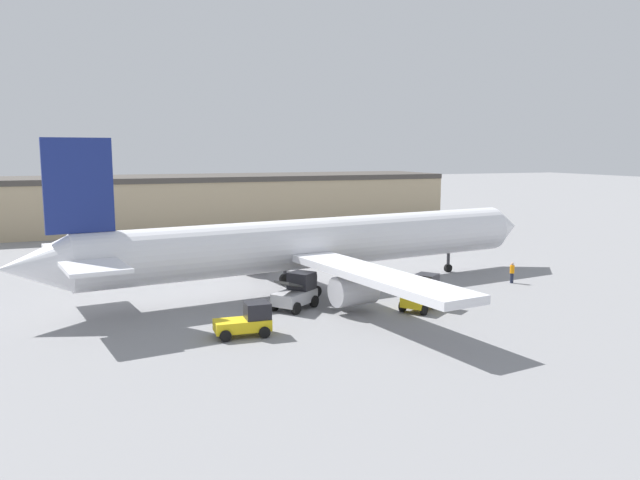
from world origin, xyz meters
The scene contains 7 objects.
ground_plane centered at (0.00, 0.00, 0.00)m, with size 400.00×400.00×0.00m, color gray.
terminal_building centered at (-12.94, 43.21, 3.66)m, with size 93.62×14.13×7.30m.
airplane centered at (-0.97, -0.15, 3.60)m, with size 44.15×37.03×11.59m.
ground_crew_worker centered at (15.37, -3.96, 0.91)m, with size 0.38×0.38×1.71m.
baggage_tug centered at (4.15, -8.66, 1.07)m, with size 3.53×3.23×2.34m.
belt_loader_truck centered at (-3.81, -5.29, 1.14)m, with size 3.69×3.50×2.42m.
pushback_tug centered at (-8.62, -10.32, 0.91)m, with size 3.32×1.95×1.95m.
Camera 1 is at (-17.59, -44.91, 10.80)m, focal length 35.00 mm.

